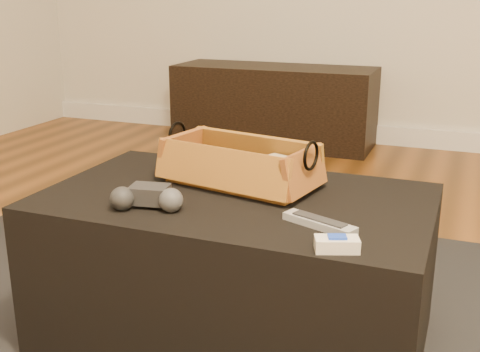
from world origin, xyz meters
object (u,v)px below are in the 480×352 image
(ottoman, at_px, (236,268))
(tv_remote, at_px, (230,175))
(game_controller, at_px, (148,197))
(wicker_basket, at_px, (240,167))
(silver_remote, at_px, (319,223))
(media_cabinet, at_px, (274,105))
(cream_gadget, at_px, (337,244))

(ottoman, distance_m, tv_remote, 0.25)
(game_controller, bearing_deg, wicker_basket, 62.59)
(tv_remote, bearing_deg, game_controller, -108.68)
(wicker_basket, bearing_deg, silver_remote, -38.80)
(tv_remote, height_order, wicker_basket, wicker_basket)
(silver_remote, bearing_deg, media_cabinet, 110.51)
(game_controller, height_order, silver_remote, game_controller)
(game_controller, bearing_deg, silver_remote, 5.04)
(silver_remote, bearing_deg, ottoman, 152.06)
(ottoman, xyz_separation_m, tv_remote, (-0.05, 0.08, 0.24))
(ottoman, height_order, game_controller, game_controller)
(silver_remote, bearing_deg, wicker_basket, 141.20)
(media_cabinet, relative_size, silver_remote, 6.88)
(media_cabinet, bearing_deg, ottoman, -74.26)
(silver_remote, relative_size, cream_gadget, 1.83)
(ottoman, relative_size, game_controller, 5.30)
(ottoman, height_order, silver_remote, silver_remote)
(media_cabinet, relative_size, tv_remote, 5.54)
(silver_remote, bearing_deg, game_controller, -174.96)
(tv_remote, xyz_separation_m, game_controller, (-0.11, -0.25, 0.00))
(wicker_basket, bearing_deg, tv_remote, -154.48)
(tv_remote, relative_size, cream_gadget, 2.27)
(media_cabinet, height_order, tv_remote, media_cabinet)
(media_cabinet, height_order, cream_gadget, media_cabinet)
(tv_remote, xyz_separation_m, cream_gadget, (0.37, -0.33, -0.01))
(media_cabinet, bearing_deg, game_controller, -78.98)
(ottoman, xyz_separation_m, cream_gadget, (0.32, -0.25, 0.22))
(media_cabinet, distance_m, ottoman, 2.33)
(game_controller, xyz_separation_m, silver_remote, (0.42, 0.04, -0.02))
(tv_remote, bearing_deg, ottoman, -52.88)
(media_cabinet, bearing_deg, cream_gadget, -69.04)
(media_cabinet, xyz_separation_m, game_controller, (0.47, -2.41, 0.21))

